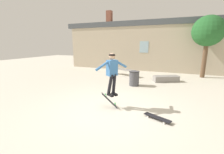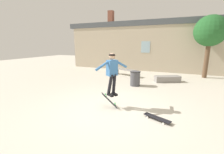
{
  "view_description": "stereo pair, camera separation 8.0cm",
  "coord_description": "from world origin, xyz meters",
  "px_view_note": "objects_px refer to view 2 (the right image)",
  "views": [
    {
      "loc": [
        1.81,
        -4.41,
        2.19
      ],
      "look_at": [
        -0.03,
        0.19,
        1.1
      ],
      "focal_mm": 24.0,
      "sensor_mm": 36.0,
      "label": 1
    },
    {
      "loc": [
        1.88,
        -4.38,
        2.19
      ],
      "look_at": [
        -0.03,
        0.19,
        1.1
      ],
      "focal_mm": 24.0,
      "sensor_mm": 36.0,
      "label": 2
    }
  ],
  "objects_px": {
    "park_bench": "(125,71)",
    "trash_bin": "(135,78)",
    "skater": "(112,71)",
    "skate_ledge": "(167,79)",
    "skateboard_flipping": "(109,101)",
    "tree_right": "(210,32)",
    "skateboard_resting": "(157,118)"
  },
  "relations": [
    {
      "from": "trash_bin",
      "to": "skateboard_flipping",
      "type": "bearing_deg",
      "value": -92.41
    },
    {
      "from": "park_bench",
      "to": "skater",
      "type": "relative_size",
      "value": 1.31
    },
    {
      "from": "skateboard_flipping",
      "to": "park_bench",
      "type": "bearing_deg",
      "value": 114.04
    },
    {
      "from": "park_bench",
      "to": "trash_bin",
      "type": "relative_size",
      "value": 2.45
    },
    {
      "from": "skate_ledge",
      "to": "trash_bin",
      "type": "bearing_deg",
      "value": -163.21
    },
    {
      "from": "skateboard_flipping",
      "to": "skateboard_resting",
      "type": "xyz_separation_m",
      "value": [
        1.66,
        -0.31,
        -0.18
      ]
    },
    {
      "from": "skateboard_flipping",
      "to": "skateboard_resting",
      "type": "relative_size",
      "value": 0.84
    },
    {
      "from": "skate_ledge",
      "to": "skater",
      "type": "xyz_separation_m",
      "value": [
        -1.61,
        -4.63,
        1.14
      ]
    },
    {
      "from": "skate_ledge",
      "to": "trash_bin",
      "type": "height_order",
      "value": "trash_bin"
    },
    {
      "from": "skateboard_flipping",
      "to": "trash_bin",
      "type": "bearing_deg",
      "value": 99.16
    },
    {
      "from": "trash_bin",
      "to": "tree_right",
      "type": "bearing_deg",
      "value": 44.35
    },
    {
      "from": "park_bench",
      "to": "skateboard_resting",
      "type": "bearing_deg",
      "value": -38.74
    },
    {
      "from": "park_bench",
      "to": "skate_ledge",
      "type": "relative_size",
      "value": 1.25
    },
    {
      "from": "skateboard_flipping",
      "to": "tree_right",
      "type": "bearing_deg",
      "value": 71.72
    },
    {
      "from": "park_bench",
      "to": "skate_ledge",
      "type": "bearing_deg",
      "value": 9.96
    },
    {
      "from": "tree_right",
      "to": "skateboard_flipping",
      "type": "height_order",
      "value": "tree_right"
    },
    {
      "from": "skater",
      "to": "skateboard_resting",
      "type": "height_order",
      "value": "skater"
    },
    {
      "from": "trash_bin",
      "to": "skater",
      "type": "xyz_separation_m",
      "value": [
        -0.04,
        -3.1,
        0.91
      ]
    },
    {
      "from": "skate_ledge",
      "to": "trash_bin",
      "type": "xyz_separation_m",
      "value": [
        -1.57,
        -1.53,
        0.23
      ]
    },
    {
      "from": "skater",
      "to": "skateboard_resting",
      "type": "bearing_deg",
      "value": 20.84
    },
    {
      "from": "skater",
      "to": "tree_right",
      "type": "bearing_deg",
      "value": 93.29
    },
    {
      "from": "trash_bin",
      "to": "skater",
      "type": "bearing_deg",
      "value": -90.79
    },
    {
      "from": "skater",
      "to": "skateboard_flipping",
      "type": "relative_size",
      "value": 2.09
    },
    {
      "from": "trash_bin",
      "to": "skateboard_flipping",
      "type": "distance_m",
      "value": 3.13
    },
    {
      "from": "tree_right",
      "to": "skateboard_resting",
      "type": "height_order",
      "value": "tree_right"
    },
    {
      "from": "trash_bin",
      "to": "skateboard_flipping",
      "type": "height_order",
      "value": "trash_bin"
    },
    {
      "from": "tree_right",
      "to": "park_bench",
      "type": "xyz_separation_m",
      "value": [
        -5.11,
        -1.41,
        -2.6
      ]
    },
    {
      "from": "skateboard_flipping",
      "to": "skater",
      "type": "bearing_deg",
      "value": 25.98
    },
    {
      "from": "skateboard_resting",
      "to": "park_bench",
      "type": "bearing_deg",
      "value": -40.09
    },
    {
      "from": "park_bench",
      "to": "trash_bin",
      "type": "distance_m",
      "value": 2.65
    },
    {
      "from": "skate_ledge",
      "to": "skateboard_flipping",
      "type": "height_order",
      "value": "skateboard_flipping"
    },
    {
      "from": "skateboard_flipping",
      "to": "skateboard_resting",
      "type": "distance_m",
      "value": 1.7
    }
  ]
}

